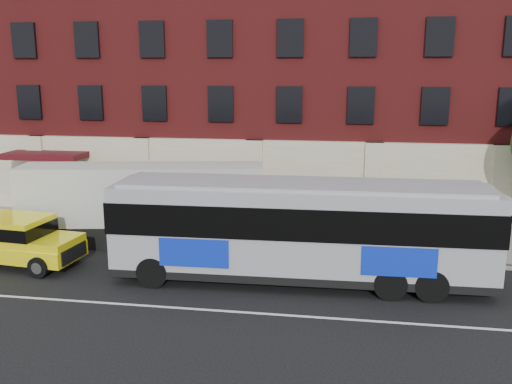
% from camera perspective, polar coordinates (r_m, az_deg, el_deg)
% --- Properties ---
extents(ground, '(120.00, 120.00, 0.00)m').
position_cam_1_polar(ground, '(18.03, -6.25, -12.65)').
color(ground, black).
rests_on(ground, ground).
extents(sidewalk, '(60.00, 6.00, 0.15)m').
position_cam_1_polar(sidewalk, '(26.23, -1.13, -4.24)').
color(sidewalk, gray).
rests_on(sidewalk, ground).
extents(kerb, '(60.00, 0.25, 0.15)m').
position_cam_1_polar(kerb, '(23.42, -2.42, -6.34)').
color(kerb, gray).
rests_on(kerb, ground).
extents(lane_line, '(60.00, 0.12, 0.01)m').
position_cam_1_polar(lane_line, '(18.46, -5.84, -11.99)').
color(lane_line, silver).
rests_on(lane_line, ground).
extents(building, '(30.00, 12.10, 15.00)m').
position_cam_1_polar(building, '(32.93, 1.26, 12.43)').
color(building, maroon).
rests_on(building, sidewalk).
extents(sign_pole, '(0.30, 0.20, 2.50)m').
position_cam_1_polar(sign_pole, '(26.14, -20.99, -2.02)').
color(sign_pole, slate).
rests_on(sign_pole, ground).
extents(city_bus, '(13.68, 3.23, 3.73)m').
position_cam_1_polar(city_bus, '(20.06, 4.59, -3.68)').
color(city_bus, '#9C9FA6').
rests_on(city_bus, ground).
extents(yellow_suv, '(5.27, 2.68, 1.98)m').
position_cam_1_polar(yellow_suv, '(23.99, -23.80, -4.32)').
color(yellow_suv, '#FFEF12').
rests_on(yellow_suv, ground).
extents(shipping_container, '(10.86, 3.98, 3.55)m').
position_cam_1_polar(shipping_container, '(25.06, -11.66, -1.32)').
color(shipping_container, black).
rests_on(shipping_container, ground).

